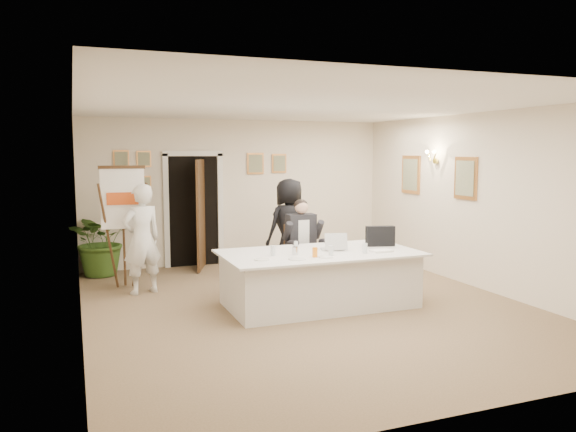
{
  "coord_description": "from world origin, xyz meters",
  "views": [
    {
      "loc": [
        -3.03,
        -7.14,
        2.18
      ],
      "look_at": [
        -0.06,
        0.6,
        1.23
      ],
      "focal_mm": 35.0,
      "sensor_mm": 36.0,
      "label": 1
    }
  ],
  "objects_px": {
    "standing_woman": "(289,227)",
    "oj_glass": "(315,252)",
    "flip_chart": "(124,233)",
    "steel_jug": "(295,251)",
    "laptop": "(333,240)",
    "seated_man": "(302,243)",
    "paper_stack": "(381,251)",
    "potted_palm": "(101,239)",
    "standing_man": "(142,239)",
    "conference_table": "(319,278)",
    "laptop_bag": "(380,236)"
  },
  "relations": [
    {
      "from": "standing_woman",
      "to": "oj_glass",
      "type": "relative_size",
      "value": 13.21
    },
    {
      "from": "flip_chart",
      "to": "steel_jug",
      "type": "bearing_deg",
      "value": -45.82
    },
    {
      "from": "steel_jug",
      "to": "flip_chart",
      "type": "bearing_deg",
      "value": 134.18
    },
    {
      "from": "laptop",
      "to": "steel_jug",
      "type": "relative_size",
      "value": 3.16
    },
    {
      "from": "seated_man",
      "to": "paper_stack",
      "type": "bearing_deg",
      "value": -56.01
    },
    {
      "from": "laptop",
      "to": "steel_jug",
      "type": "xyz_separation_m",
      "value": [
        -0.65,
        -0.18,
        -0.08
      ]
    },
    {
      "from": "seated_man",
      "to": "steel_jug",
      "type": "bearing_deg",
      "value": -107.23
    },
    {
      "from": "seated_man",
      "to": "laptop",
      "type": "distance_m",
      "value": 1.01
    },
    {
      "from": "laptop",
      "to": "potted_palm",
      "type": "bearing_deg",
      "value": 149.1
    },
    {
      "from": "flip_chart",
      "to": "steel_jug",
      "type": "xyz_separation_m",
      "value": [
        2.08,
        -2.14,
        -0.06
      ]
    },
    {
      "from": "standing_man",
      "to": "standing_woman",
      "type": "distance_m",
      "value": 2.61
    },
    {
      "from": "conference_table",
      "to": "seated_man",
      "type": "height_order",
      "value": "seated_man"
    },
    {
      "from": "standing_man",
      "to": "oj_glass",
      "type": "bearing_deg",
      "value": 117.05
    },
    {
      "from": "flip_chart",
      "to": "laptop_bag",
      "type": "distance_m",
      "value": 4.03
    },
    {
      "from": "standing_woman",
      "to": "laptop_bag",
      "type": "distance_m",
      "value": 2.02
    },
    {
      "from": "seated_man",
      "to": "standing_man",
      "type": "relative_size",
      "value": 0.85
    },
    {
      "from": "flip_chart",
      "to": "paper_stack",
      "type": "relative_size",
      "value": 6.64
    },
    {
      "from": "conference_table",
      "to": "standing_woman",
      "type": "xyz_separation_m",
      "value": [
        0.32,
        2.01,
        0.47
      ]
    },
    {
      "from": "seated_man",
      "to": "standing_man",
      "type": "height_order",
      "value": "standing_man"
    },
    {
      "from": "conference_table",
      "to": "laptop",
      "type": "relative_size",
      "value": 7.96
    },
    {
      "from": "laptop_bag",
      "to": "laptop",
      "type": "bearing_deg",
      "value": -163.22
    },
    {
      "from": "paper_stack",
      "to": "potted_palm",
      "type": "bearing_deg",
      "value": 135.72
    },
    {
      "from": "laptop_bag",
      "to": "steel_jug",
      "type": "relative_size",
      "value": 3.9
    },
    {
      "from": "paper_stack",
      "to": "steel_jug",
      "type": "bearing_deg",
      "value": 170.03
    },
    {
      "from": "laptop",
      "to": "laptop_bag",
      "type": "bearing_deg",
      "value": 17.55
    },
    {
      "from": "flip_chart",
      "to": "laptop_bag",
      "type": "xyz_separation_m",
      "value": [
        3.54,
        -1.92,
        0.04
      ]
    },
    {
      "from": "laptop_bag",
      "to": "steel_jug",
      "type": "height_order",
      "value": "laptop_bag"
    },
    {
      "from": "oj_glass",
      "to": "steel_jug",
      "type": "relative_size",
      "value": 1.18
    },
    {
      "from": "seated_man",
      "to": "paper_stack",
      "type": "height_order",
      "value": "seated_man"
    },
    {
      "from": "steel_jug",
      "to": "seated_man",
      "type": "bearing_deg",
      "value": 63.42
    },
    {
      "from": "seated_man",
      "to": "standing_man",
      "type": "xyz_separation_m",
      "value": [
        -2.44,
        0.53,
        0.13
      ]
    },
    {
      "from": "conference_table",
      "to": "laptop_bag",
      "type": "relative_size",
      "value": 6.45
    },
    {
      "from": "seated_man",
      "to": "potted_palm",
      "type": "relative_size",
      "value": 1.12
    },
    {
      "from": "conference_table",
      "to": "standing_man",
      "type": "distance_m",
      "value": 2.81
    },
    {
      "from": "laptop",
      "to": "paper_stack",
      "type": "distance_m",
      "value": 0.71
    },
    {
      "from": "oj_glass",
      "to": "laptop",
      "type": "bearing_deg",
      "value": 42.76
    },
    {
      "from": "standing_man",
      "to": "oj_glass",
      "type": "distance_m",
      "value": 2.82
    },
    {
      "from": "standing_man",
      "to": "laptop",
      "type": "bearing_deg",
      "value": 129.53
    },
    {
      "from": "conference_table",
      "to": "standing_woman",
      "type": "relative_size",
      "value": 1.61
    },
    {
      "from": "laptop_bag",
      "to": "oj_glass",
      "type": "relative_size",
      "value": 3.3
    },
    {
      "from": "laptop_bag",
      "to": "standing_woman",
      "type": "bearing_deg",
      "value": 125.29
    },
    {
      "from": "standing_woman",
      "to": "potted_palm",
      "type": "height_order",
      "value": "standing_woman"
    },
    {
      "from": "standing_man",
      "to": "laptop",
      "type": "height_order",
      "value": "standing_man"
    },
    {
      "from": "laptop",
      "to": "conference_table",
      "type": "bearing_deg",
      "value": -145.48
    },
    {
      "from": "conference_table",
      "to": "paper_stack",
      "type": "relative_size",
      "value": 9.55
    },
    {
      "from": "standing_man",
      "to": "standing_woman",
      "type": "height_order",
      "value": "standing_woman"
    },
    {
      "from": "standing_woman",
      "to": "potted_palm",
      "type": "relative_size",
      "value": 1.33
    },
    {
      "from": "oj_glass",
      "to": "steel_jug",
      "type": "distance_m",
      "value": 0.31
    },
    {
      "from": "conference_table",
      "to": "steel_jug",
      "type": "distance_m",
      "value": 0.61
    },
    {
      "from": "laptop_bag",
      "to": "oj_glass",
      "type": "height_order",
      "value": "laptop_bag"
    }
  ]
}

